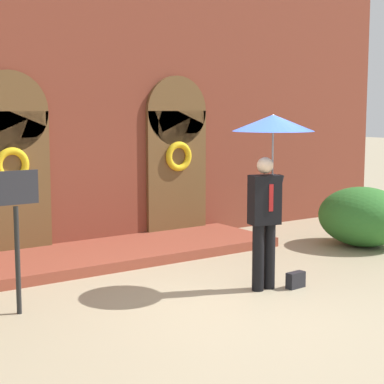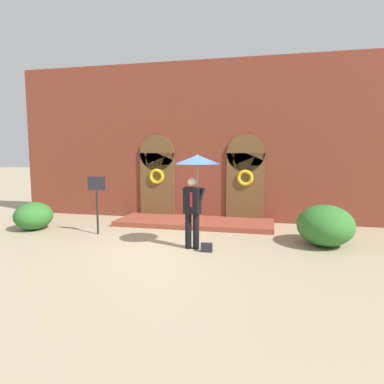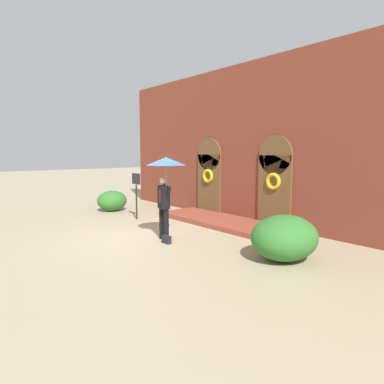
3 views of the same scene
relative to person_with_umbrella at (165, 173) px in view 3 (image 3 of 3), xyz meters
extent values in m
plane|color=tan|center=(-0.66, -0.23, -1.91)|extent=(80.00, 80.00, 0.00)
cube|color=brown|center=(-0.66, 3.97, 0.89)|extent=(14.00, 0.50, 5.60)
cube|color=brown|center=(-2.26, 3.68, -0.71)|extent=(1.30, 0.08, 2.40)
cylinder|color=brown|center=(-2.26, 3.68, 0.49)|extent=(1.30, 0.08, 1.30)
cube|color=brown|center=(0.94, 3.68, -0.71)|extent=(1.30, 0.08, 2.40)
cylinder|color=brown|center=(0.94, 3.68, 0.49)|extent=(1.30, 0.08, 1.30)
torus|color=gold|center=(-2.26, 3.61, -0.36)|extent=(0.56, 0.12, 0.56)
torus|color=gold|center=(0.94, 3.61, -0.36)|extent=(0.56, 0.12, 0.56)
cube|color=brown|center=(-0.66, 2.82, -1.83)|extent=(5.20, 1.80, 0.16)
cylinder|color=black|center=(-0.20, 0.00, -1.46)|extent=(0.16, 0.16, 0.90)
cylinder|color=black|center=(0.00, 0.00, -1.46)|extent=(0.16, 0.16, 0.90)
cube|color=black|center=(-0.10, 0.00, -0.68)|extent=(0.45, 0.33, 0.66)
cube|color=#A51919|center=(-0.10, -0.13, -0.64)|extent=(0.06, 0.03, 0.36)
sphere|color=beige|center=(-0.10, 0.00, -0.22)|extent=(0.22, 0.22, 0.22)
cylinder|color=black|center=(0.12, 0.00, -0.58)|extent=(0.22, 0.09, 0.46)
cylinder|color=gray|center=(0.03, 0.00, -0.26)|extent=(0.02, 0.02, 0.98)
cone|color=#284CB7|center=(0.03, 0.00, 0.34)|extent=(1.10, 1.10, 0.22)
cone|color=white|center=(0.03, 0.00, 0.35)|extent=(0.61, 0.60, 0.20)
cube|color=black|center=(0.31, -0.20, -1.80)|extent=(0.29, 0.14, 0.22)
cylinder|color=black|center=(-3.19, 0.89, -1.26)|extent=(0.06, 0.06, 1.30)
cube|color=#232328|center=(-3.19, 0.89, -0.39)|extent=(0.56, 0.03, 0.40)
ellipsoid|color=#2D6B28|center=(-5.46, 1.00, -1.48)|extent=(1.11, 1.26, 0.86)
ellipsoid|color=#2D6B28|center=(3.22, 1.11, -1.38)|extent=(1.45, 1.68, 1.06)
camera|label=1|loc=(-5.75, -6.39, 0.52)|focal=60.00mm
camera|label=2|loc=(1.79, -8.22, 0.51)|focal=32.00mm
camera|label=3|loc=(7.88, -5.45, 0.60)|focal=32.00mm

